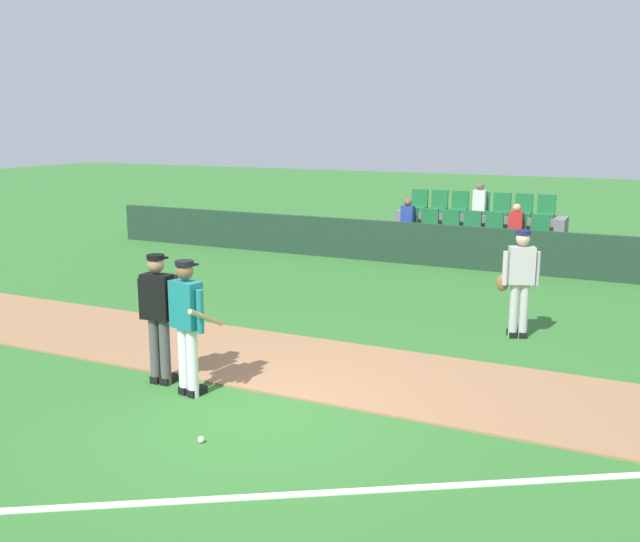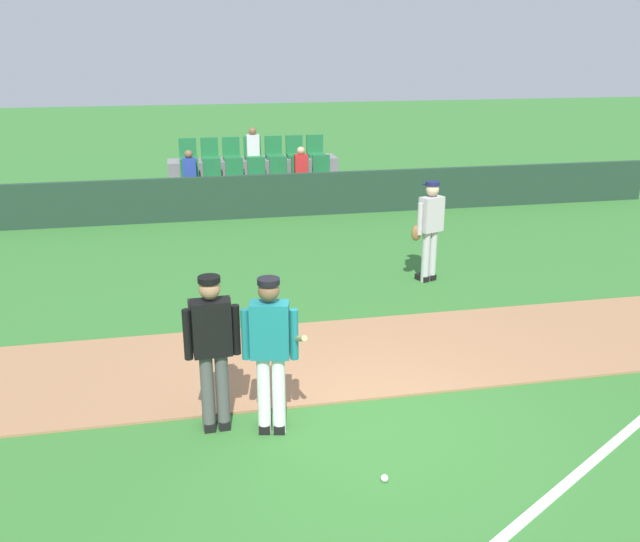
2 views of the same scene
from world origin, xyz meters
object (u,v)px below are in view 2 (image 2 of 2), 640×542
object	(u,v)px
baseball	(384,478)
umpire_home_plate	(212,345)
batter_teal_jersey	(271,350)
runner_grey_jersey	(430,228)

from	to	relation	value
baseball	umpire_home_plate	bearing A→B (deg)	139.71
batter_teal_jersey	baseball	world-z (taller)	batter_teal_jersey
baseball	batter_teal_jersey	bearing A→B (deg)	130.34
batter_teal_jersey	baseball	distance (m)	1.71
batter_teal_jersey	runner_grey_jersey	world-z (taller)	same
batter_teal_jersey	baseball	size ratio (longest dim) A/B	23.78
runner_grey_jersey	baseball	distance (m)	6.00
runner_grey_jersey	baseball	size ratio (longest dim) A/B	23.78
batter_teal_jersey	runner_grey_jersey	size ratio (longest dim) A/B	1.00
batter_teal_jersey	umpire_home_plate	distance (m)	0.62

